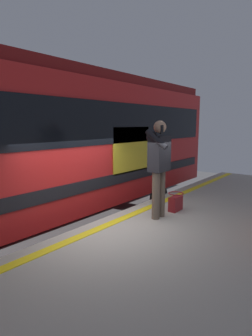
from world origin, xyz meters
The scene contains 8 objects.
ground_plane centered at (0.00, 0.00, 0.00)m, with size 24.54×24.54×0.00m, color #3D3D3F.
platform centered at (0.00, 1.99, 0.57)m, with size 12.33×3.98×1.14m, color #9E998E.
safety_line centered at (0.00, 0.30, 1.15)m, with size 12.08×0.16×0.01m, color yellow.
track_rail_near centered at (0.00, -1.46, 0.08)m, with size 16.03×0.08×0.16m, color slate.
track_rail_far centered at (0.00, -2.90, 0.08)m, with size 16.03×0.08×0.16m, color slate.
train_carriage centered at (0.22, -2.17, 2.44)m, with size 11.91×2.94×3.81m.
passenger centered at (-0.72, 0.75, 2.16)m, with size 0.57×0.55×1.72m.
handbag centered at (-1.26, 0.81, 1.31)m, with size 0.33×0.30×0.35m.
Camera 1 is at (3.46, 3.28, 2.81)m, focal length 29.92 mm.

